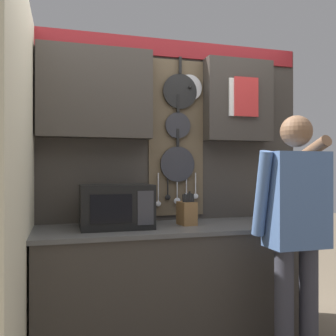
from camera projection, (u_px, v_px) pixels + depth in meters
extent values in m
cube|color=#38332D|center=(170.00, 288.00, 2.76)|extent=(1.92, 0.63, 0.86)
cube|color=#4C4C4C|center=(170.00, 228.00, 2.76)|extent=(1.95, 0.66, 0.03)
cube|color=#38332D|center=(159.00, 184.00, 3.09)|extent=(2.52, 0.04, 2.38)
cube|color=maroon|center=(160.00, 47.00, 3.06)|extent=(2.48, 0.02, 0.14)
cube|color=#38332D|center=(96.00, 93.00, 2.85)|extent=(0.86, 0.16, 0.69)
cube|color=#38332D|center=(238.00, 101.00, 3.17)|extent=(0.59, 0.16, 0.69)
cube|color=brown|center=(176.00, 137.00, 3.10)|extent=(0.47, 0.01, 1.29)
cylinder|color=black|center=(180.00, 91.00, 3.08)|extent=(0.29, 0.02, 0.29)
cube|color=black|center=(180.00, 65.00, 3.08)|extent=(0.02, 0.02, 0.14)
cylinder|color=#2D2D33|center=(178.00, 125.00, 3.08)|extent=(0.21, 0.02, 0.21)
cube|color=black|center=(178.00, 103.00, 3.07)|extent=(0.02, 0.02, 0.15)
cylinder|color=#2D2D33|center=(177.00, 164.00, 3.07)|extent=(0.29, 0.02, 0.29)
cube|color=black|center=(178.00, 138.00, 3.07)|extent=(0.02, 0.02, 0.14)
cylinder|color=silver|center=(189.00, 88.00, 3.10)|extent=(0.22, 0.01, 0.22)
sphere|color=black|center=(190.00, 87.00, 3.09)|extent=(0.03, 0.03, 0.03)
cylinder|color=silver|center=(158.00, 187.00, 3.03)|extent=(0.01, 0.01, 0.24)
ellipsoid|color=silver|center=(158.00, 204.00, 3.03)|extent=(0.05, 0.01, 0.04)
cylinder|color=black|center=(168.00, 184.00, 3.05)|extent=(0.01, 0.01, 0.19)
ellipsoid|color=black|center=(168.00, 197.00, 3.05)|extent=(0.05, 0.01, 0.04)
cylinder|color=silver|center=(177.00, 186.00, 3.07)|extent=(0.01, 0.01, 0.21)
ellipsoid|color=silver|center=(177.00, 201.00, 3.07)|extent=(0.06, 0.01, 0.05)
cylinder|color=silver|center=(186.00, 183.00, 3.09)|extent=(0.01, 0.01, 0.18)
ellipsoid|color=silver|center=(186.00, 196.00, 3.09)|extent=(0.06, 0.01, 0.05)
cylinder|color=silver|center=(196.00, 184.00, 3.12)|extent=(0.01, 0.01, 0.18)
ellipsoid|color=silver|center=(196.00, 196.00, 3.12)|extent=(0.05, 0.01, 0.04)
cube|color=white|center=(242.00, 98.00, 3.09)|extent=(0.24, 0.02, 0.31)
cube|color=red|center=(246.00, 97.00, 3.08)|extent=(0.22, 0.02, 0.32)
cube|color=beige|center=(22.00, 190.00, 2.12)|extent=(0.04, 1.60, 2.38)
cube|color=black|center=(116.00, 206.00, 2.68)|extent=(0.51, 0.34, 0.31)
cube|color=black|center=(111.00, 209.00, 2.49)|extent=(0.28, 0.01, 0.19)
cube|color=#333338|center=(146.00, 208.00, 2.56)|extent=(0.11, 0.01, 0.23)
cube|color=brown|center=(187.00, 213.00, 2.82)|extent=(0.13, 0.16, 0.17)
cylinder|color=black|center=(183.00, 198.00, 2.78)|extent=(0.02, 0.02, 0.06)
cylinder|color=black|center=(185.00, 198.00, 2.78)|extent=(0.02, 0.03, 0.07)
cylinder|color=black|center=(187.00, 198.00, 2.78)|extent=(0.02, 0.03, 0.06)
cylinder|color=black|center=(188.00, 198.00, 2.79)|extent=(0.02, 0.03, 0.07)
cylinder|color=black|center=(190.00, 197.00, 2.79)|extent=(0.02, 0.03, 0.08)
cylinder|color=black|center=(191.00, 198.00, 2.79)|extent=(0.02, 0.03, 0.07)
cylinder|color=black|center=(193.00, 198.00, 2.80)|extent=(0.02, 0.03, 0.06)
cylinder|color=white|center=(268.00, 212.00, 3.01)|extent=(0.12, 0.12, 0.14)
cylinder|color=silver|center=(270.00, 201.00, 3.01)|extent=(0.04, 0.02, 0.22)
cylinder|color=tan|center=(272.00, 199.00, 2.99)|extent=(0.06, 0.05, 0.25)
cylinder|color=tan|center=(268.00, 201.00, 3.00)|extent=(0.05, 0.02, 0.22)
cylinder|color=tan|center=(268.00, 198.00, 2.98)|extent=(0.04, 0.05, 0.27)
cylinder|color=#383842|center=(284.00, 312.00, 2.36)|extent=(0.12, 0.12, 0.81)
cylinder|color=#383842|center=(309.00, 309.00, 2.41)|extent=(0.12, 0.12, 0.81)
cube|color=#4C6B9E|center=(296.00, 199.00, 2.38)|extent=(0.38, 0.22, 0.61)
sphere|color=brown|center=(296.00, 131.00, 2.38)|extent=(0.20, 0.20, 0.20)
cylinder|color=#4C6B9E|center=(262.00, 194.00, 2.35)|extent=(0.08, 0.19, 0.55)
cylinder|color=brown|center=(303.00, 157.00, 2.69)|extent=(0.08, 0.53, 0.27)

